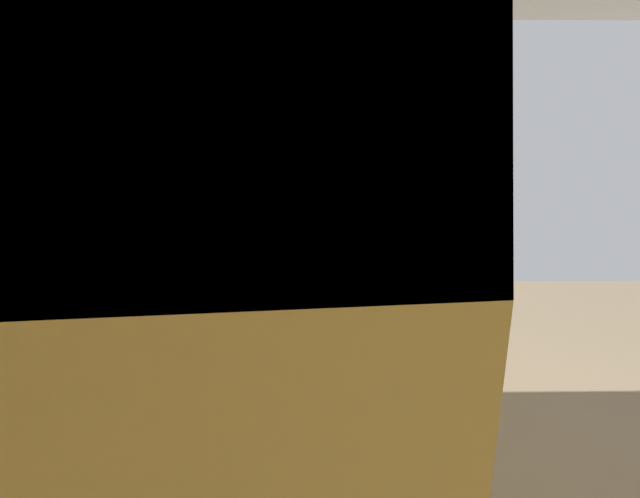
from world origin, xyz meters
The scene contains 7 objects.
ground_plane centered at (0.00, 0.00, 0.00)m, with size 6.41×6.41×0.00m, color brown.
wall_back centered at (0.00, 1.53, 1.30)m, with size 4.13×0.12×2.60m, color beige.
counter_run centered at (-0.38, 1.15, 0.46)m, with size 3.24×0.67×0.92m.
upper_cabinets centered at (-0.38, 1.30, 1.88)m, with size 2.57×0.35×0.63m.
oven_range centered at (1.55, 1.15, 0.48)m, with size 0.61×0.66×1.10m.
microwave centered at (0.69, 1.17, 1.06)m, with size 0.50×0.35×0.26m.
bowl centered at (-0.94, 1.11, 0.96)m, with size 0.13×0.13×0.06m.
Camera 1 is at (-1.75, 1.17, 1.71)m, focal length 24.50 mm.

